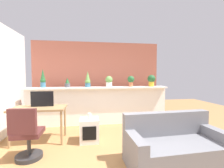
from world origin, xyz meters
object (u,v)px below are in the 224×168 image
at_px(potted_plant_0, 43,79).
at_px(potted_plant_2, 88,80).
at_px(desk, 39,111).
at_px(couch, 175,147).
at_px(potted_plant_1, 67,83).
at_px(tv_monitor, 42,99).
at_px(vase_on_shelf, 89,116).
at_px(office_chair, 27,138).
at_px(potted_plant_3, 109,81).
at_px(potted_plant_5, 151,80).
at_px(side_cube_shelf, 89,130).
at_px(potted_plant_4, 131,80).

relative_size(potted_plant_0, potted_plant_2, 1.13).
relative_size(desk, couch, 0.69).
height_order(potted_plant_1, potted_plant_2, potted_plant_2).
bearing_deg(potted_plant_2, tv_monitor, -137.70).
height_order(potted_plant_2, vase_on_shelf, potted_plant_2).
bearing_deg(couch, office_chair, 168.30).
xyz_separation_m(potted_plant_3, vase_on_shelf, (-0.58, -1.18, -0.70)).
bearing_deg(potted_plant_0, potted_plant_1, -2.86).
bearing_deg(potted_plant_1, potted_plant_5, -0.64).
bearing_deg(tv_monitor, potted_plant_0, 103.92).
height_order(potted_plant_3, tv_monitor, potted_plant_3).
bearing_deg(potted_plant_3, couch, -71.09).
bearing_deg(couch, side_cube_shelf, 140.95).
relative_size(potted_plant_3, potted_plant_5, 0.90).
bearing_deg(desk, potted_plant_4, 22.35).
bearing_deg(potted_plant_0, potted_plant_3, -0.63).
distance_m(potted_plant_1, potted_plant_2, 0.57).
xyz_separation_m(potted_plant_5, tv_monitor, (-2.88, -0.86, -0.38)).
relative_size(tv_monitor, side_cube_shelf, 0.94).
distance_m(potted_plant_2, potted_plant_5, 1.90).
height_order(potted_plant_3, side_cube_shelf, potted_plant_3).
bearing_deg(couch, desk, 152.58).
xyz_separation_m(potted_plant_0, couch, (2.60, -2.26, -1.05)).
bearing_deg(tv_monitor, potted_plant_5, 16.67).
xyz_separation_m(office_chair, side_cube_shelf, (1.04, 0.60, -0.14)).
relative_size(potted_plant_2, potted_plant_5, 1.30).
relative_size(potted_plant_5, side_cube_shelf, 0.70).
height_order(side_cube_shelf, couch, couch).
height_order(potted_plant_4, office_chair, potted_plant_4).
bearing_deg(desk, vase_on_shelf, -10.33).
xyz_separation_m(potted_plant_1, potted_plant_4, (1.82, -0.03, 0.07)).
relative_size(potted_plant_4, tv_monitor, 0.67).
xyz_separation_m(potted_plant_1, potted_plant_5, (2.46, -0.03, 0.08)).
distance_m(tv_monitor, side_cube_shelf, 1.24).
relative_size(potted_plant_3, side_cube_shelf, 0.63).
relative_size(potted_plant_5, couch, 0.22).
xyz_separation_m(potted_plant_2, vase_on_shelf, (0.03, -1.17, -0.73)).
relative_size(potted_plant_3, potted_plant_4, 0.99).
bearing_deg(potted_plant_1, desk, -116.11).
relative_size(side_cube_shelf, couch, 0.31).
bearing_deg(potted_plant_5, desk, -162.17).
bearing_deg(office_chair, potted_plant_0, 96.60).
bearing_deg(tv_monitor, vase_on_shelf, -15.08).
distance_m(potted_plant_0, potted_plant_2, 1.22).
bearing_deg(couch, potted_plant_0, 138.99).
bearing_deg(potted_plant_4, desk, -157.65).
xyz_separation_m(potted_plant_1, office_chair, (-0.45, -1.73, -0.83)).
distance_m(potted_plant_2, potted_plant_3, 0.61).
height_order(tv_monitor, office_chair, tv_monitor).
xyz_separation_m(potted_plant_4, desk, (-2.30, -0.94, -0.62)).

